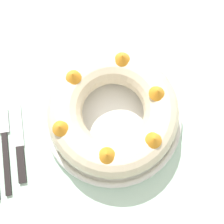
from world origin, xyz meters
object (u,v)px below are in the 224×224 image
bundt_cake (112,112)px  fork (5,145)px  cake_knife (20,148)px  serving_dish (112,118)px

bundt_cake → fork: 0.25m
bundt_cake → fork: bearing=-175.5°
bundt_cake → cake_knife: size_ratio=1.55×
serving_dish → bundt_cake: (0.00, -0.00, 0.05)m
bundt_cake → cake_knife: bundt_cake is taller
bundt_cake → cake_knife: bearing=-171.5°
serving_dish → bundt_cake: 0.05m
fork → cake_knife: size_ratio=1.08×
serving_dish → fork: 0.24m
fork → serving_dish: bearing=3.2°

